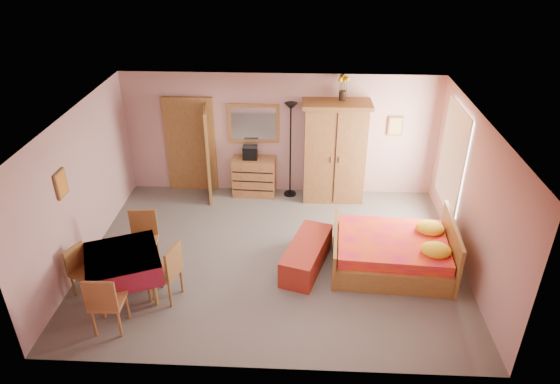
# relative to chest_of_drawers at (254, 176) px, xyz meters

# --- Properties ---
(floor) EXTENTS (6.50, 6.50, 0.00)m
(floor) POSITION_rel_chest_of_drawers_xyz_m (0.55, -2.28, -0.42)
(floor) COLOR slate
(floor) RESTS_ON ground
(ceiling) EXTENTS (6.50, 6.50, 0.00)m
(ceiling) POSITION_rel_chest_of_drawers_xyz_m (0.55, -2.28, 2.18)
(ceiling) COLOR brown
(ceiling) RESTS_ON wall_back
(wall_back) EXTENTS (6.50, 0.10, 2.60)m
(wall_back) POSITION_rel_chest_of_drawers_xyz_m (0.55, 0.22, 0.88)
(wall_back) COLOR tan
(wall_back) RESTS_ON floor
(wall_front) EXTENTS (6.50, 0.10, 2.60)m
(wall_front) POSITION_rel_chest_of_drawers_xyz_m (0.55, -4.78, 0.88)
(wall_front) COLOR tan
(wall_front) RESTS_ON floor
(wall_left) EXTENTS (0.10, 5.00, 2.60)m
(wall_left) POSITION_rel_chest_of_drawers_xyz_m (-2.70, -2.28, 0.88)
(wall_left) COLOR tan
(wall_left) RESTS_ON floor
(wall_right) EXTENTS (0.10, 5.00, 2.60)m
(wall_right) POSITION_rel_chest_of_drawers_xyz_m (3.80, -2.28, 0.88)
(wall_right) COLOR tan
(wall_right) RESTS_ON floor
(doorway) EXTENTS (1.06, 0.12, 2.15)m
(doorway) POSITION_rel_chest_of_drawers_xyz_m (-1.35, 0.19, 0.60)
(doorway) COLOR #9E6B35
(doorway) RESTS_ON floor
(window) EXTENTS (0.08, 1.40, 1.95)m
(window) POSITION_rel_chest_of_drawers_xyz_m (3.76, -1.08, 1.03)
(window) COLOR white
(window) RESTS_ON wall_right
(picture_left) EXTENTS (0.04, 0.32, 0.42)m
(picture_left) POSITION_rel_chest_of_drawers_xyz_m (-2.67, -2.88, 1.28)
(picture_left) COLOR orange
(picture_left) RESTS_ON wall_left
(picture_back) EXTENTS (0.30, 0.04, 0.40)m
(picture_back) POSITION_rel_chest_of_drawers_xyz_m (2.90, 0.19, 1.13)
(picture_back) COLOR #D8BF59
(picture_back) RESTS_ON wall_back
(chest_of_drawers) EXTENTS (0.91, 0.49, 0.85)m
(chest_of_drawers) POSITION_rel_chest_of_drawers_xyz_m (0.00, 0.00, 0.00)
(chest_of_drawers) COLOR #A16536
(chest_of_drawers) RESTS_ON floor
(wall_mirror) EXTENTS (1.06, 0.09, 0.84)m
(wall_mirror) POSITION_rel_chest_of_drawers_xyz_m (0.00, 0.21, 1.13)
(wall_mirror) COLOR silver
(wall_mirror) RESTS_ON wall_back
(stereo) EXTENTS (0.30, 0.22, 0.28)m
(stereo) POSITION_rel_chest_of_drawers_xyz_m (-0.07, -0.01, 0.56)
(stereo) COLOR black
(stereo) RESTS_ON chest_of_drawers
(floor_lamp) EXTENTS (0.33, 0.33, 2.06)m
(floor_lamp) POSITION_rel_chest_of_drawers_xyz_m (0.77, 0.01, 0.61)
(floor_lamp) COLOR black
(floor_lamp) RESTS_ON floor
(wardrobe) EXTENTS (1.37, 0.72, 2.13)m
(wardrobe) POSITION_rel_chest_of_drawers_xyz_m (1.67, -0.06, 0.64)
(wardrobe) COLOR #966032
(wardrobe) RESTS_ON floor
(sunflower_vase) EXTENTS (0.21, 0.21, 0.52)m
(sunflower_vase) POSITION_rel_chest_of_drawers_xyz_m (1.78, 0.04, 1.97)
(sunflower_vase) COLOR yellow
(sunflower_vase) RESTS_ON wardrobe
(bed) EXTENTS (2.10, 1.71, 0.92)m
(bed) POSITION_rel_chest_of_drawers_xyz_m (2.56, -2.45, 0.04)
(bed) COLOR red
(bed) RESTS_ON floor
(bench) EXTENTS (0.93, 1.52, 0.48)m
(bench) POSITION_rel_chest_of_drawers_xyz_m (1.13, -2.52, -0.18)
(bench) COLOR maroon
(bench) RESTS_ON floor
(dining_table) EXTENTS (1.41, 1.41, 0.79)m
(dining_table) POSITION_rel_chest_of_drawers_xyz_m (-1.70, -3.40, -0.03)
(dining_table) COLOR maroon
(dining_table) RESTS_ON floor
(chair_south) EXTENTS (0.46, 0.46, 1.00)m
(chair_south) POSITION_rel_chest_of_drawers_xyz_m (-1.70, -4.11, 0.08)
(chair_south) COLOR #A46637
(chair_south) RESTS_ON floor
(chair_north) EXTENTS (0.50, 0.50, 1.00)m
(chair_north) POSITION_rel_chest_of_drawers_xyz_m (-1.62, -2.64, 0.08)
(chair_north) COLOR olive
(chair_north) RESTS_ON floor
(chair_west) EXTENTS (0.51, 0.51, 0.84)m
(chair_west) POSITION_rel_chest_of_drawers_xyz_m (-2.33, -3.39, -0.00)
(chair_west) COLOR olive
(chair_west) RESTS_ON floor
(chair_east) EXTENTS (0.56, 0.56, 0.99)m
(chair_east) POSITION_rel_chest_of_drawers_xyz_m (-1.08, -3.42, 0.07)
(chair_east) COLOR olive
(chair_east) RESTS_ON floor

